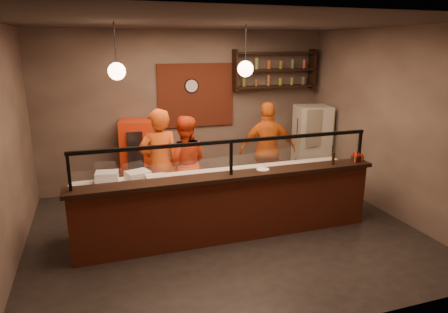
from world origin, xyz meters
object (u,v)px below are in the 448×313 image
object	(u,v)px
wall_clock	(191,86)
red_cooler	(138,158)
cook_left	(159,164)
condiment_caddy	(357,159)
cook_mid	(185,164)
fridge	(311,144)
pizza_dough	(269,170)
cook_right	(268,150)
pepper_mill	(333,158)

from	to	relation	value
wall_clock	red_cooler	distance (m)	1.82
cook_left	red_cooler	size ratio (longest dim) A/B	1.26
red_cooler	condiment_caddy	bearing A→B (deg)	-27.02
wall_clock	cook_mid	xyz separation A→B (m)	(-0.48, -1.35, -1.24)
wall_clock	fridge	size ratio (longest dim) A/B	0.18
cook_left	condiment_caddy	bearing A→B (deg)	153.16
wall_clock	cook_left	bearing A→B (deg)	-121.63
pizza_dough	condiment_caddy	xyz separation A→B (m)	(1.37, -0.47, 0.20)
cook_right	pizza_dough	xyz separation A→B (m)	(-0.46, -1.08, -0.03)
cook_left	pepper_mill	world-z (taller)	cook_left
cook_left	pizza_dough	distance (m)	1.85
cook_right	condiment_caddy	distance (m)	1.79
pepper_mill	wall_clock	bearing A→B (deg)	119.95
wall_clock	cook_mid	size ratio (longest dim) A/B	0.17
wall_clock	cook_left	distance (m)	2.17
wall_clock	red_cooler	size ratio (longest dim) A/B	0.20
fridge	pepper_mill	size ratio (longest dim) A/B	8.22
condiment_caddy	pepper_mill	bearing A→B (deg)	-174.90
pizza_dough	cook_right	bearing A→B (deg)	66.64
cook_left	cook_right	world-z (taller)	cook_left
condiment_caddy	pepper_mill	xyz separation A→B (m)	(-0.49, -0.04, 0.06)
pizza_dough	condiment_caddy	bearing A→B (deg)	-18.81
wall_clock	red_cooler	xyz separation A→B (m)	(-1.18, -0.31, -1.34)
cook_left	fridge	xyz separation A→B (m)	(3.47, 0.95, -0.12)
wall_clock	cook_mid	world-z (taller)	wall_clock
wall_clock	pizza_dough	bearing A→B (deg)	-72.23
wall_clock	fridge	xyz separation A→B (m)	(2.50, -0.62, -1.27)
cook_mid	cook_right	bearing A→B (deg)	-160.74
cook_mid	condiment_caddy	size ratio (longest dim) A/B	10.74
pepper_mill	fridge	bearing A→B (deg)	67.78
cook_left	condiment_caddy	world-z (taller)	cook_left
wall_clock	red_cooler	world-z (taller)	wall_clock
cook_right	red_cooler	bearing A→B (deg)	-8.58
wall_clock	pepper_mill	bearing A→B (deg)	-60.05
fridge	cook_mid	bearing A→B (deg)	-155.48
cook_left	cook_mid	distance (m)	0.54
cook_mid	condiment_caddy	xyz separation A→B (m)	(2.58, -1.40, 0.24)
cook_mid	pizza_dough	size ratio (longest dim) A/B	3.83
condiment_caddy	pepper_mill	world-z (taller)	pepper_mill
wall_clock	cook_left	size ratio (longest dim) A/B	0.16
cook_right	fridge	xyz separation A→B (m)	(1.30, 0.59, -0.11)
cook_left	cook_right	xyz separation A→B (m)	(2.16, 0.36, -0.02)
cook_left	red_cooler	bearing A→B (deg)	-85.98
wall_clock	condiment_caddy	xyz separation A→B (m)	(2.10, -2.75, -1.00)
red_cooler	pizza_dough	world-z (taller)	red_cooler
fridge	pizza_dough	size ratio (longest dim) A/B	3.69
red_cooler	pizza_dough	bearing A→B (deg)	-36.27
fridge	condiment_caddy	world-z (taller)	fridge
cook_mid	pizza_dough	world-z (taller)	cook_mid
wall_clock	cook_mid	bearing A→B (deg)	-109.59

